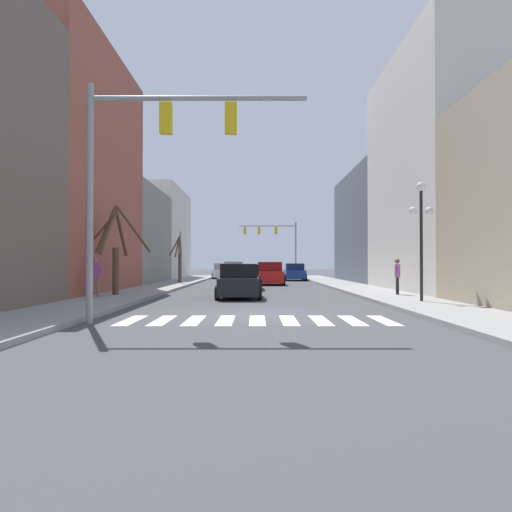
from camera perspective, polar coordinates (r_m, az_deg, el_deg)
name	(u,v)px	position (r m, az deg, el deg)	size (l,w,h in m)	color
ground_plane	(257,315)	(15.90, 0.17, -6.72)	(240.00, 240.00, 0.00)	#424247
sidewalk_left	(60,312)	(17.07, -21.47, -6.00)	(2.94, 90.00, 0.15)	gray
sidewalk_right	(455,312)	(17.09, 21.77, -5.99)	(2.94, 90.00, 0.15)	gray
building_row_left	(93,205)	(34.39, -18.17, 5.51)	(6.00, 48.71, 13.28)	#66564C
building_row_right	(435,201)	(32.00, 19.80, 5.93)	(6.00, 39.50, 13.45)	tan
crosswalk_stripes	(258,320)	(14.32, 0.18, -7.36)	(7.65, 2.60, 0.01)	white
traffic_signal_near	(151,151)	(14.10, -11.93, 11.66)	(5.97, 0.28, 6.51)	gray
traffic_signal_far	(275,237)	(57.41, 2.20, 2.23)	(6.59, 0.28, 6.35)	gray
street_lamp_right_corner	(421,217)	(20.68, 18.39, 4.24)	(0.95, 0.36, 4.68)	black
car_parked_right_far	(240,282)	(23.29, -1.87, -3.00)	(2.07, 4.13, 1.60)	black
car_driving_away_lane	(234,272)	(45.13, -2.52, -1.86)	(1.97, 4.90, 1.78)	silver
car_parked_left_mid	(246,278)	(31.24, -1.11, -2.49)	(1.97, 4.62, 1.55)	black
car_parked_right_near	(270,274)	(37.83, 1.61, -2.09)	(2.20, 4.19, 1.73)	red
car_driving_toward_lane	(295,272)	(47.59, 4.44, -1.89)	(2.09, 4.42, 1.62)	navy
car_parked_left_far	(223,271)	(53.62, -3.78, -1.77)	(2.14, 4.28, 1.63)	white
pedestrian_on_left_sidewalk	(95,274)	(23.00, -17.87, -1.96)	(0.74, 0.24, 1.71)	#7A705B
pedestrian_waiting_at_curb	(398,273)	(24.68, 15.88, -1.91)	(0.29, 0.73, 1.70)	black
street_tree_left_far	(180,258)	(38.93, -8.74, -0.27)	(1.24, 1.96, 3.97)	brown
street_tree_right_far	(115,249)	(24.52, -15.78, 0.73)	(3.13, 3.37, 4.22)	brown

